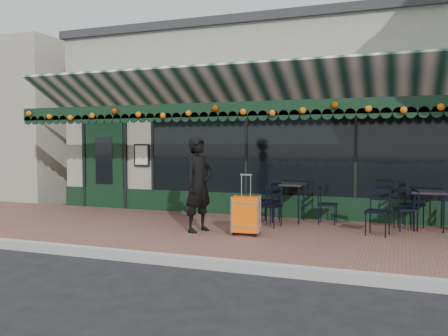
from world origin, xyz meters
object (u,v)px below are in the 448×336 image
at_px(suitcase, 246,215).
at_px(cafe_table_b, 289,187).
at_px(chair_b_right, 328,205).
at_px(chair_a_front, 378,212).
at_px(chair_a_left, 406,210).
at_px(chair_b_left, 268,202).
at_px(chair_a_right, 411,206).
at_px(chair_b_front, 270,206).
at_px(cafe_table_a, 429,195).
at_px(woman, 199,184).

relative_size(suitcase, cafe_table_b, 1.34).
bearing_deg(chair_b_right, chair_a_front, -132.38).
bearing_deg(suitcase, cafe_table_b, 70.20).
height_order(chair_a_left, chair_b_left, chair_b_left).
bearing_deg(suitcase, chair_a_right, 25.69).
relative_size(chair_a_right, chair_b_front, 1.07).
xyz_separation_m(cafe_table_a, chair_a_left, (-0.40, -0.20, -0.27)).
bearing_deg(chair_b_left, chair_a_left, 110.46).
height_order(woman, chair_a_left, woman).
bearing_deg(chair_b_right, cafe_table_a, -91.78).
distance_m(chair_a_left, chair_b_left, 2.66).
relative_size(suitcase, chair_b_front, 1.34).
distance_m(chair_b_left, chair_b_front, 0.43).
distance_m(chair_a_front, chair_b_left, 2.25).
distance_m(cafe_table_a, cafe_table_b, 2.70).
bearing_deg(cafe_table_b, woman, -127.51).
height_order(cafe_table_a, chair_a_left, chair_a_left).
distance_m(cafe_table_b, chair_a_left, 2.33).
relative_size(cafe_table_a, chair_a_right, 0.86).
bearing_deg(chair_a_left, cafe_table_b, -114.90).
bearing_deg(chair_a_front, woman, -155.85).
bearing_deg(cafe_table_a, chair_a_right, 159.38).
relative_size(cafe_table_b, chair_a_left, 1.03).
bearing_deg(suitcase, cafe_table_a, 21.47).
xyz_separation_m(woman, chair_b_right, (2.12, 1.72, -0.49)).
relative_size(cafe_table_a, chair_b_front, 0.92).
relative_size(chair_a_front, chair_b_left, 0.96).
distance_m(chair_a_left, chair_b_front, 2.55).
relative_size(cafe_table_a, chair_a_left, 0.94).
bearing_deg(chair_b_front, cafe_table_b, 86.83).
relative_size(chair_a_front, chair_b_front, 1.03).
bearing_deg(chair_b_right, suitcase, 145.50).
bearing_deg(chair_a_left, chair_b_left, -106.91).
distance_m(cafe_table_a, chair_b_left, 3.07).
bearing_deg(cafe_table_a, suitcase, -150.80).
xyz_separation_m(chair_a_left, chair_b_front, (-2.50, -0.51, 0.01)).
xyz_separation_m(suitcase, chair_b_front, (0.17, 1.00, 0.04)).
height_order(cafe_table_a, chair_b_front, chair_b_front).
relative_size(woman, suitcase, 1.62).
xyz_separation_m(chair_a_left, chair_b_right, (-1.49, 0.24, -0.01)).
xyz_separation_m(chair_a_right, chair_a_front, (-0.57, -0.98, -0.02)).
relative_size(cafe_table_a, cafe_table_b, 0.92).
distance_m(woman, cafe_table_a, 4.34).
bearing_deg(cafe_table_b, chair_b_left, -136.48).
height_order(woman, chair_b_front, woman).
distance_m(chair_a_right, chair_a_front, 1.13).
bearing_deg(cafe_table_a, chair_a_front, -135.16).
height_order(chair_b_left, chair_b_front, chair_b_left).
height_order(chair_a_right, chair_b_front, chair_a_right).
height_order(cafe_table_a, chair_a_front, chair_a_front).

